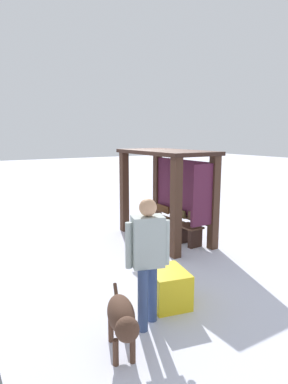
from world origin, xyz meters
name	(u,v)px	position (x,y,z in m)	size (l,w,h in m)	color
ground_plane	(165,239)	(0.00, 0.00, 0.00)	(60.00, 60.00, 0.00)	silver
bus_shelter	(172,179)	(0.08, 0.15, 1.54)	(2.65, 1.39, 2.26)	#41291D
bench_left_inside	(158,221)	(-0.70, 0.26, 0.28)	(0.60, 0.37, 0.70)	#543118
bench_center_inside	(173,226)	(0.00, 0.26, 0.29)	(0.60, 0.39, 0.73)	#4F3E20
bench_right_inside	(190,233)	(0.70, 0.26, 0.30)	(0.60, 0.41, 0.76)	brown
person_walking	(148,253)	(3.05, -2.42, 1.07)	(0.37, 0.61, 1.81)	#A9B4AF
dog	(122,318)	(3.43, -3.02, 0.50)	(1.09, 0.55, 0.71)	#4F3426
grit_bin	(168,287)	(2.72, -1.84, 0.28)	(0.70, 0.56, 0.56)	yellow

